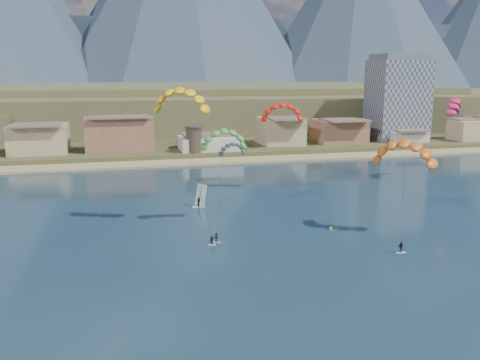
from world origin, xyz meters
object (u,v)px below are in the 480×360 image
Objects in this scene: windsurfer at (200,200)px; buoy at (331,228)px; watchtower at (194,139)px; kitesurfer_green at (224,137)px; apartment_tower at (398,98)px; kitesurfer_orange at (405,148)px; kitesurfer_yellow at (181,97)px.

buoy is at bearing -45.63° from windsurfer.
kitesurfer_green reaches higher than watchtower.
apartment_tower is 82.02m from watchtower.
watchtower is 12.27× the size of buoy.
kitesurfer_orange is 3.97× the size of windsurfer.
apartment_tower is 114.80m from kitesurfer_orange.
watchtower is 0.46× the size of kitesurfer_orange.
windsurfer is at bearing 100.52° from kitesurfer_green.
buoy is (20.20, -20.65, -1.37)m from windsurfer.
windsurfer is (-88.26, -74.29, -16.33)m from apartment_tower.
watchtower reaches higher than buoy.
watchtower is 82.05m from buoy.
apartment_tower is 1.20× the size of kitesurfer_yellow.
kitesurfer_orange is (-57.23, -99.47, -3.08)m from apartment_tower.
kitesurfer_green is at bearing -134.54° from apartment_tower.
kitesurfer_yellow is (-93.13, -86.18, 5.31)m from apartment_tower.
kitesurfer_orange is at bearing -20.31° from kitesurfer_yellow.
buoy is at bearing -125.64° from apartment_tower.
watchtower is at bearing 98.39° from buoy.
kitesurfer_yellow is 1.43× the size of kitesurfer_orange.
kitesurfer_green is 27.59× the size of buoy.
kitesurfer_green is 25.14m from buoy.
kitesurfer_yellow is at bearing -137.22° from apartment_tower.
kitesurfer_orange is 42.09m from windsurfer.
windsurfer is (4.88, 11.89, -21.63)m from kitesurfer_yellow.
kitesurfer_yellow is (-13.13, -72.18, 16.76)m from watchtower.
kitesurfer_yellow is at bearing -100.31° from watchtower.
kitesurfer_yellow reaches higher than kitesurfer_green.
kitesurfer_yellow reaches higher than buoy.
kitesurfer_orange is 26.67× the size of buoy.
kitesurfer_yellow is 39.19m from kitesurfer_orange.
apartment_tower is at bearing 9.93° from watchtower.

